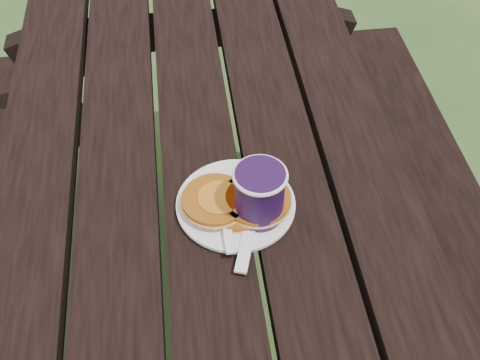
{
  "coord_description": "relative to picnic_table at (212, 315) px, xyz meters",
  "views": [
    {
      "loc": [
        -0.02,
        -0.66,
        1.55
      ],
      "look_at": [
        0.06,
        0.01,
        0.8
      ],
      "focal_mm": 45.0,
      "sensor_mm": 36.0,
      "label": 1
    }
  ],
  "objects": [
    {
      "name": "picnic_table",
      "position": [
        0.0,
        0.0,
        0.0
      ],
      "size": [
        1.36,
        1.8,
        0.75
      ],
      "color": "black",
      "rests_on": "ground"
    },
    {
      "name": "pancake_stack",
      "position": [
        0.05,
        -0.02,
        0.41
      ],
      "size": [
        0.18,
        0.12,
        0.04
      ],
      "rotation": [
        0.0,
        0.0,
        0.18
      ],
      "color": "#AB5A13",
      "rests_on": "plate"
    },
    {
      "name": "plate",
      "position": [
        0.05,
        -0.01,
        0.39
      ],
      "size": [
        0.21,
        0.21,
        0.01
      ],
      "primitive_type": "cylinder",
      "rotation": [
        0.0,
        0.0,
        0.08
      ],
      "color": "white",
      "rests_on": "picnic_table"
    },
    {
      "name": "coffee_cup",
      "position": [
        0.09,
        -0.04,
        0.44
      ],
      "size": [
        0.09,
        0.09,
        0.11
      ],
      "rotation": [
        0.0,
        0.0,
        -0.38
      ],
      "color": "#230C36",
      "rests_on": "picnic_table"
    },
    {
      "name": "knife",
      "position": [
        0.07,
        -0.07,
        0.39
      ],
      "size": [
        0.07,
        0.18,
        0.0
      ],
      "primitive_type": "cube",
      "rotation": [
        0.0,
        0.0,
        -0.31
      ],
      "color": "white",
      "rests_on": "plate"
    },
    {
      "name": "fork",
      "position": [
        0.03,
        -0.06,
        0.4
      ],
      "size": [
        0.03,
        0.16,
        0.01
      ],
      "primitive_type": null,
      "rotation": [
        0.0,
        0.0,
        0.02
      ],
      "color": "white",
      "rests_on": "plate"
    }
  ]
}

